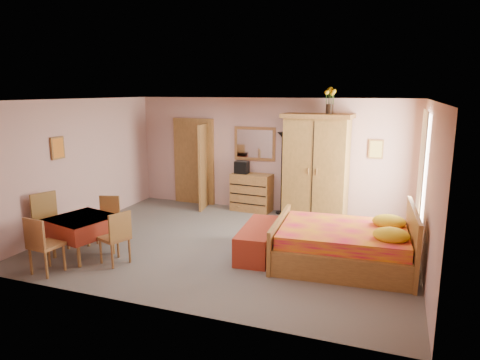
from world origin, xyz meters
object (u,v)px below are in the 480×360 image
at_px(floor_lamp, 282,174).
at_px(bench, 259,240).
at_px(wall_mirror, 255,144).
at_px(chair_east, 114,237).
at_px(chair_north, 107,220).
at_px(stereo, 242,167).
at_px(dining_table, 83,237).
at_px(chair_south, 46,244).
at_px(chest_of_drawers, 252,192).
at_px(sunflower_vase, 330,100).
at_px(chair_west, 51,222).
at_px(bed, 343,234).
at_px(wardrobe, 316,167).

bearing_deg(floor_lamp, bench, -83.76).
distance_m(wall_mirror, chair_east, 4.23).
xyz_separation_m(floor_lamp, chair_north, (-2.54, -2.91, -0.51)).
xyz_separation_m(stereo, dining_table, (-1.52, -3.65, -0.67)).
bearing_deg(chair_south, dining_table, 90.52).
height_order(chest_of_drawers, sunflower_vase, sunflower_vase).
xyz_separation_m(dining_table, chair_south, (-0.06, -0.74, 0.11)).
distance_m(chest_of_drawers, dining_table, 4.06).
bearing_deg(bench, wall_mirror, 109.80).
height_order(chest_of_drawers, chair_west, chair_west).
distance_m(bed, chair_east, 3.68).
relative_size(wall_mirror, dining_table, 1.06).
relative_size(stereo, dining_table, 0.33).
xyz_separation_m(chair_west, chair_east, (1.41, -0.13, -0.06)).
xyz_separation_m(chest_of_drawers, bench, (0.98, -2.52, -0.19)).
bearing_deg(wall_mirror, dining_table, -116.10).
height_order(floor_lamp, bench, floor_lamp).
bearing_deg(chair_east, sunflower_vase, -17.39).
xyz_separation_m(wardrobe, chair_south, (-3.33, -4.28, -0.69)).
distance_m(chest_of_drawers, floor_lamp, 0.86).
bearing_deg(chest_of_drawers, chair_west, -120.24).
bearing_deg(bench, floor_lamp, 96.24).
distance_m(floor_lamp, bed, 3.03).
xyz_separation_m(wall_mirror, chair_north, (-1.84, -3.12, -1.13)).
bearing_deg(wall_mirror, stereo, -139.46).
bearing_deg(floor_lamp, stereo, -179.10).
relative_size(bed, chair_north, 2.60).
height_order(chest_of_drawers, floor_lamp, floor_lamp).
bearing_deg(wall_mirror, bench, -71.74).
height_order(stereo, sunflower_vase, sunflower_vase).
bearing_deg(wardrobe, chair_west, -135.69).
distance_m(stereo, dining_table, 4.01).
height_order(floor_lamp, chair_north, floor_lamp).
distance_m(wall_mirror, chair_south, 5.07).
relative_size(wardrobe, bench, 1.57).
height_order(chest_of_drawers, chair_east, chair_east).
xyz_separation_m(stereo, chair_south, (-1.59, -4.38, -0.56)).
bearing_deg(bed, floor_lamp, 120.17).
bearing_deg(chair_north, wall_mirror, -137.88).
distance_m(bed, chair_north, 4.24).
relative_size(floor_lamp, sunflower_vase, 3.37).
relative_size(chest_of_drawers, chair_south, 1.02).
height_order(chest_of_drawers, wardrobe, wardrobe).
bearing_deg(stereo, chair_north, -118.85).
bearing_deg(dining_table, wardrobe, 47.37).
bearing_deg(sunflower_vase, chair_east, -127.45).
distance_m(sunflower_vase, chair_south, 5.98).
distance_m(sunflower_vase, chair_west, 5.87).
bearing_deg(chair_south, chair_east, 47.27).
relative_size(bed, chair_west, 2.16).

